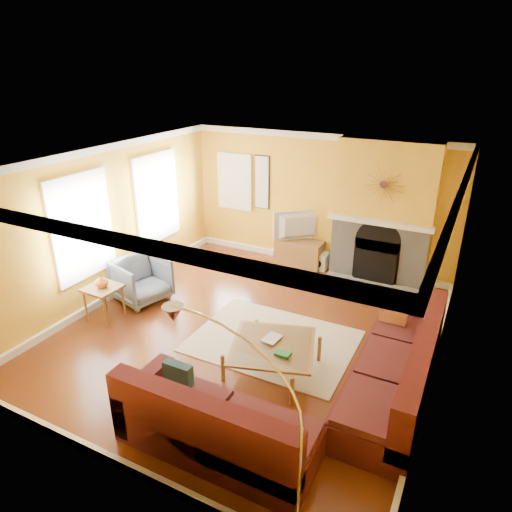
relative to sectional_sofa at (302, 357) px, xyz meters
The scene contains 27 objects.
floor 1.57m from the sectional_sofa, 144.76° to the left, with size 5.50×6.00×0.02m, color brown.
ceiling 2.72m from the sectional_sofa, 144.76° to the left, with size 5.50×6.00×0.02m, color white.
wall_back 4.17m from the sectional_sofa, 107.59° to the left, with size 5.50×0.02×2.70m, color gold.
wall_front 2.63m from the sectional_sofa, 119.88° to the right, with size 5.50×0.02×2.70m, color gold.
wall_left 4.18m from the sectional_sofa, 167.71° to the left, with size 0.02×6.00×2.70m, color gold.
wall_right 1.98m from the sectional_sofa, 29.60° to the left, with size 0.02×6.00×2.70m, color gold.
baseboard 1.56m from the sectional_sofa, 144.76° to the left, with size 5.50×6.00×0.12m, color white, non-canonical shape.
crown_molding 2.66m from the sectional_sofa, 144.76° to the left, with size 5.50×6.00×0.12m, color white, non-canonical shape.
window_left_near 4.63m from the sectional_sofa, 151.23° to the left, with size 0.06×1.22×1.72m, color white.
window_left_far 4.10m from the sectional_sofa, behind, with size 0.06×1.22×1.72m, color white.
window_back 5.07m from the sectional_sofa, 129.26° to the left, with size 0.82×0.06×1.22m, color white.
wall_art 4.71m from the sectional_sofa, 122.86° to the left, with size 0.34×0.04×1.14m, color white.
fireplace 3.78m from the sectional_sofa, 88.13° to the left, with size 1.80×0.40×2.70m, color gray, non-canonical shape.
mantel 3.52m from the sectional_sofa, 88.00° to the left, with size 1.92×0.22×0.08m, color white.
hearth 3.15m from the sectional_sofa, 87.80° to the left, with size 1.80×0.70×0.06m, color gray.
sunburst 3.75m from the sectional_sofa, 88.00° to the left, with size 0.70×0.04×0.70m, color olive, non-canonical shape.
rug 1.17m from the sectional_sofa, 134.71° to the left, with size 2.40×1.80×0.02m, color beige.
sectional_sofa is the anchor object (origin of this frame).
coffee_table 0.53m from the sectional_sofa, 166.40° to the left, with size 1.10×1.10×0.44m, color white, non-canonical shape.
media_console 3.92m from the sectional_sofa, 112.42° to the left, with size 0.98×0.44×0.54m, color olive.
tv 3.93m from the sectional_sofa, 112.42° to the left, with size 1.08×0.14×0.62m, color black.
subwoofer 3.80m from the sectional_sofa, 105.93° to the left, with size 0.33×0.33×0.33m, color white.
armchair 3.53m from the sectional_sofa, 164.90° to the left, with size 0.84×0.86×0.78m, color slate.
side_table 3.54m from the sectional_sofa, behind, with size 0.53×0.53×0.58m, color olive, non-canonical shape.
vase 3.54m from the sectional_sofa, behind, with size 0.21×0.21×0.22m, color orange.
book 0.67m from the sectional_sofa, 160.51° to the left, with size 0.21×0.28×0.03m, color white.
arc_lamp 2.02m from the sectional_sofa, 84.46° to the right, with size 1.31×0.36×2.04m, color silver, non-canonical shape.
Camera 1 is at (2.92, -5.48, 3.95)m, focal length 32.00 mm.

